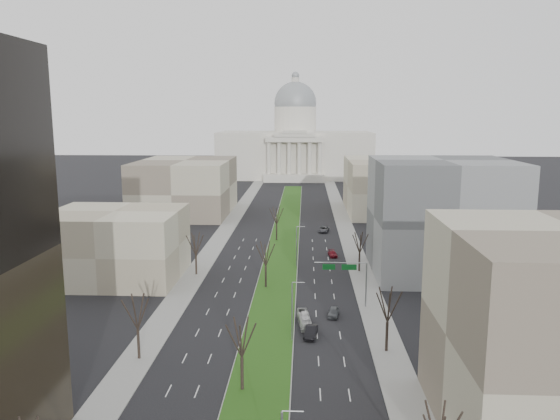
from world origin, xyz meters
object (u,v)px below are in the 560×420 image
(car_grey_far, at_px, (324,229))
(box_van, at_px, (304,320))
(car_grey_near, at_px, (333,312))
(car_red, at_px, (333,254))
(car_black, at_px, (311,331))

(car_grey_far, distance_m, box_van, 70.59)
(car_grey_near, height_order, car_red, car_grey_near)
(car_black, bearing_deg, car_grey_near, 73.64)
(car_grey_far, xyz_separation_m, box_van, (-5.48, -70.38, 0.21))
(car_grey_near, height_order, car_black, car_black)
(car_red, xyz_separation_m, car_grey_far, (-1.15, 27.21, 0.10))
(car_grey_near, relative_size, car_red, 0.95)
(car_black, relative_size, car_grey_far, 0.90)
(car_black, distance_m, box_van, 4.49)
(box_van, bearing_deg, car_grey_far, 78.95)
(car_grey_near, xyz_separation_m, box_van, (-4.87, -4.24, 0.25))
(car_grey_near, bearing_deg, car_grey_far, 98.53)
(car_grey_far, bearing_deg, car_red, -77.66)
(car_black, xyz_separation_m, car_red, (5.58, 47.52, -0.15))
(car_grey_near, distance_m, car_grey_far, 66.14)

